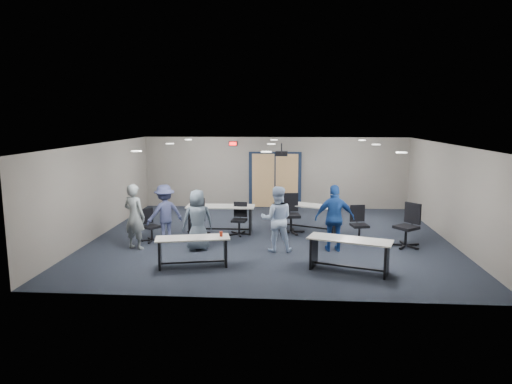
# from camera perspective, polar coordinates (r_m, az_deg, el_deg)

# --- Properties ---
(floor) EXTENTS (10.00, 10.00, 0.00)m
(floor) POSITION_cam_1_polar(r_m,az_deg,el_deg) (13.25, 1.78, -5.73)
(floor) COLOR black
(floor) RESTS_ON ground
(back_wall) EXTENTS (10.00, 0.04, 2.70)m
(back_wall) POSITION_cam_1_polar(r_m,az_deg,el_deg) (17.42, 2.40, 2.43)
(back_wall) COLOR gray
(back_wall) RESTS_ON floor
(front_wall) EXTENTS (10.00, 0.04, 2.70)m
(front_wall) POSITION_cam_1_polar(r_m,az_deg,el_deg) (8.56, 0.59, -4.82)
(front_wall) COLOR gray
(front_wall) RESTS_ON floor
(left_wall) EXTENTS (0.04, 9.00, 2.70)m
(left_wall) POSITION_cam_1_polar(r_m,az_deg,el_deg) (14.07, -18.99, 0.27)
(left_wall) COLOR gray
(left_wall) RESTS_ON floor
(right_wall) EXTENTS (0.04, 9.00, 2.70)m
(right_wall) POSITION_cam_1_polar(r_m,az_deg,el_deg) (13.71, 23.17, -0.20)
(right_wall) COLOR gray
(right_wall) RESTS_ON floor
(ceiling) EXTENTS (10.00, 9.00, 0.04)m
(ceiling) POSITION_cam_1_polar(r_m,az_deg,el_deg) (12.82, 1.84, 6.01)
(ceiling) COLOR white
(ceiling) RESTS_ON back_wall
(double_door) EXTENTS (2.00, 0.07, 2.20)m
(double_door) POSITION_cam_1_polar(r_m,az_deg,el_deg) (17.42, 2.39, 1.43)
(double_door) COLOR black
(double_door) RESTS_ON back_wall
(exit_sign) EXTENTS (0.32, 0.07, 0.18)m
(exit_sign) POSITION_cam_1_polar(r_m,az_deg,el_deg) (17.38, -2.89, 6.05)
(exit_sign) COLOR black
(exit_sign) RESTS_ON back_wall
(ceiling_projector) EXTENTS (0.35, 0.32, 0.37)m
(ceiling_projector) POSITION_cam_1_polar(r_m,az_deg,el_deg) (13.32, 3.21, 4.85)
(ceiling_projector) COLOR black
(ceiling_projector) RESTS_ON ceiling
(ceiling_can_lights) EXTENTS (6.24, 5.74, 0.02)m
(ceiling_can_lights) POSITION_cam_1_polar(r_m,az_deg,el_deg) (13.07, 1.88, 5.94)
(ceiling_can_lights) COLOR white
(ceiling_can_lights) RESTS_ON ceiling
(table_front_left) EXTENTS (1.78, 0.92, 0.80)m
(table_front_left) POSITION_cam_1_polar(r_m,az_deg,el_deg) (10.77, -7.87, -6.75)
(table_front_left) COLOR #ABAAA2
(table_front_left) RESTS_ON floor
(table_front_right) EXTENTS (1.95, 1.19, 0.75)m
(table_front_right) POSITION_cam_1_polar(r_m,az_deg,el_deg) (10.53, 11.59, -7.01)
(table_front_right) COLOR #ABAAA2
(table_front_right) RESTS_ON floor
(table_back_left) EXTENTS (2.03, 0.70, 1.13)m
(table_back_left) POSITION_cam_1_polar(r_m,az_deg,el_deg) (13.75, -4.48, -2.76)
(table_back_left) COLOR #ABAAA2
(table_back_left) RESTS_ON floor
(table_back_right) EXTENTS (2.06, 1.38, 0.80)m
(table_back_right) POSITION_cam_1_polar(r_m,az_deg,el_deg) (14.10, 6.49, -2.59)
(table_back_right) COLOR #ABAAA2
(table_back_right) RESTS_ON floor
(chair_back_a) EXTENTS (0.77, 0.77, 1.06)m
(chair_back_a) POSITION_cam_1_polar(r_m,az_deg,el_deg) (13.60, -7.34, -3.12)
(chair_back_a) COLOR black
(chair_back_a) RESTS_ON floor
(chair_back_b) EXTENTS (0.66, 0.66, 0.96)m
(chair_back_b) POSITION_cam_1_polar(r_m,az_deg,el_deg) (13.45, -2.13, -3.40)
(chair_back_b) COLOR black
(chair_back_b) RESTS_ON floor
(chair_back_c) EXTENTS (0.84, 0.84, 1.18)m
(chair_back_c) POSITION_cam_1_polar(r_m,az_deg,el_deg) (13.66, 4.41, -2.74)
(chair_back_c) COLOR black
(chair_back_c) RESTS_ON floor
(chair_back_d) EXTENTS (0.74, 0.74, 1.01)m
(chair_back_d) POSITION_cam_1_polar(r_m,az_deg,el_deg) (13.05, 12.82, -3.92)
(chair_back_d) COLOR black
(chair_back_d) RESTS_ON floor
(chair_loose_left) EXTENTS (0.80, 0.80, 0.91)m
(chair_loose_left) POSITION_cam_1_polar(r_m,az_deg,el_deg) (13.09, -12.93, -4.09)
(chair_loose_left) COLOR black
(chair_loose_left) RESTS_ON floor
(chair_loose_right) EXTENTS (1.04, 1.04, 1.18)m
(chair_loose_right) POSITION_cam_1_polar(r_m,az_deg,el_deg) (12.83, 18.27, -4.00)
(chair_loose_right) COLOR black
(chair_loose_right) RESTS_ON floor
(person_gray) EXTENTS (0.74, 0.62, 1.73)m
(person_gray) POSITION_cam_1_polar(r_m,az_deg,el_deg) (12.39, -14.95, -2.99)
(person_gray) COLOR gray
(person_gray) RESTS_ON floor
(person_plaid) EXTENTS (0.91, 0.74, 1.60)m
(person_plaid) POSITION_cam_1_polar(r_m,az_deg,el_deg) (11.97, -7.31, -3.49)
(person_plaid) COLOR #4E5D6B
(person_plaid) RESTS_ON floor
(person_lightblue) EXTENTS (0.86, 0.69, 1.70)m
(person_lightblue) POSITION_cam_1_polar(r_m,az_deg,el_deg) (11.77, 2.62, -3.39)
(person_lightblue) COLOR #BDD5FA
(person_lightblue) RESTS_ON floor
(person_navy) EXTENTS (1.04, 0.48, 1.73)m
(person_navy) POSITION_cam_1_polar(r_m,az_deg,el_deg) (11.96, 9.80, -3.24)
(person_navy) COLOR navy
(person_navy) RESTS_ON floor
(person_back) EXTENTS (1.18, 1.10, 1.60)m
(person_back) POSITION_cam_1_polar(r_m,az_deg,el_deg) (12.99, -11.33, -2.59)
(person_back) COLOR #3D446F
(person_back) RESTS_ON floor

